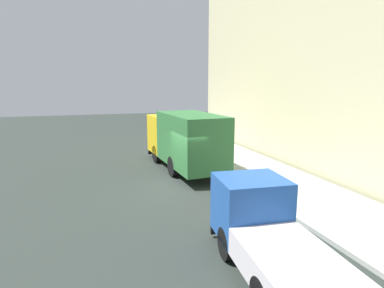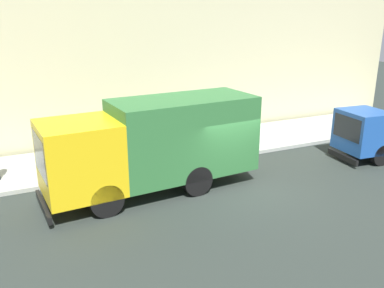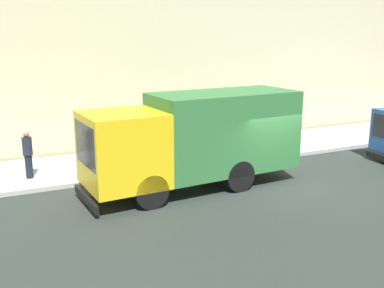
% 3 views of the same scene
% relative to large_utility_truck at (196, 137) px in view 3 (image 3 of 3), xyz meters
% --- Properties ---
extents(ground, '(80.00, 80.00, 0.00)m').
position_rel_large_utility_truck_xyz_m(ground, '(-1.20, -2.65, -1.82)').
color(ground, '#29312D').
extents(sidewalk, '(4.09, 30.00, 0.16)m').
position_rel_large_utility_truck_xyz_m(sidewalk, '(3.84, -2.65, -1.75)').
color(sidewalk, '#A7ABA2').
rests_on(sidewalk, ground).
extents(building_facade, '(0.50, 30.00, 12.79)m').
position_rel_large_utility_truck_xyz_m(building_facade, '(6.38, -2.65, 4.57)').
color(building_facade, beige).
rests_on(building_facade, ground).
extents(large_utility_truck, '(2.89, 7.78, 3.30)m').
position_rel_large_utility_truck_xyz_m(large_utility_truck, '(0.00, 0.00, 0.00)').
color(large_utility_truck, yellow).
rests_on(large_utility_truck, ground).
extents(pedestrian_walking, '(0.46, 0.46, 1.73)m').
position_rel_large_utility_truck_xyz_m(pedestrian_walking, '(3.44, 3.19, -0.74)').
color(pedestrian_walking, black).
rests_on(pedestrian_walking, sidewalk).
extents(pedestrian_standing, '(0.42, 0.42, 1.73)m').
position_rel_large_utility_truck_xyz_m(pedestrian_standing, '(3.10, 5.24, -0.75)').
color(pedestrian_standing, black).
rests_on(pedestrian_standing, sidewalk).
extents(traffic_cone_orange, '(0.49, 0.49, 0.70)m').
position_rel_large_utility_truck_xyz_m(traffic_cone_orange, '(2.41, 2.78, -1.32)').
color(traffic_cone_orange, orange).
rests_on(traffic_cone_orange, sidewalk).
extents(street_sign_post, '(0.44, 0.08, 2.50)m').
position_rel_large_utility_truck_xyz_m(street_sign_post, '(2.10, -0.91, -0.19)').
color(street_sign_post, '#4C5156').
rests_on(street_sign_post, sidewalk).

